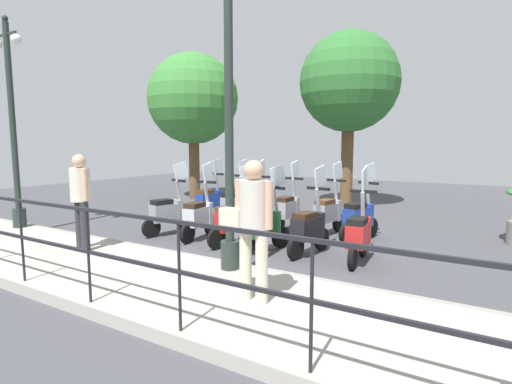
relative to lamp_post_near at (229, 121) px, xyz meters
name	(u,v)px	position (x,y,z in m)	size (l,w,h in m)	color
ground_plane	(272,239)	(2.40, 0.65, -2.21)	(28.00, 28.00, 0.00)	#424247
promenade_walkway	(159,281)	(-0.75, 0.65, -2.14)	(2.20, 20.00, 0.15)	#A39E93
fence_railing	(87,237)	(-1.80, 0.65, -1.32)	(0.04, 16.03, 1.07)	black
lamp_post_near	(229,121)	(0.00, 0.00, 0.00)	(0.26, 0.90, 4.63)	#232D28
lamp_post_far	(14,136)	(0.00, 5.44, -0.15)	(0.26, 0.90, 4.31)	#232D28
pedestrian_with_bag	(252,220)	(-0.82, -0.87, -1.14)	(0.34, 0.65, 1.59)	beige
pedestrian_distant	(81,195)	(-0.44, 2.69, -1.14)	(0.39, 0.48, 1.59)	#28282D
tree_large	(193,100)	(6.14, 5.79, 1.17)	(3.04, 3.04, 4.93)	brown
tree_distant	(349,83)	(7.16, 0.72, 1.45)	(2.91, 2.91, 5.16)	brown
scooter_near_0	(359,233)	(1.70, -1.32, -1.73)	(1.23, 0.44, 1.54)	black
scooter_near_1	(309,227)	(1.72, -0.46, -1.73)	(1.23, 0.46, 1.54)	black
scooter_near_2	(264,225)	(1.48, 0.31, -1.73)	(1.20, 0.55, 1.54)	black
scooter_near_3	(234,220)	(1.56, 1.00, -1.73)	(1.21, 0.53, 1.54)	black
scooter_near_4	(199,215)	(1.62, 1.88, -1.73)	(1.23, 0.44, 1.54)	black
scooter_near_5	(168,212)	(1.59, 2.70, -1.73)	(1.21, 0.52, 1.54)	black
scooter_far_0	(359,216)	(3.18, -0.89, -1.73)	(1.20, 0.55, 1.54)	black
scooter_far_1	(329,212)	(3.35, -0.18, -1.73)	(1.22, 0.48, 1.54)	black
scooter_far_2	(288,209)	(3.30, 0.75, -1.73)	(1.23, 0.44, 1.54)	black
scooter_far_3	(257,205)	(3.33, 1.56, -1.73)	(1.22, 0.48, 1.54)	black
scooter_far_4	(235,204)	(3.28, 2.15, -1.73)	(1.23, 0.44, 1.54)	black
scooter_far_5	(209,200)	(3.47, 3.07, -1.73)	(1.23, 0.44, 1.54)	black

